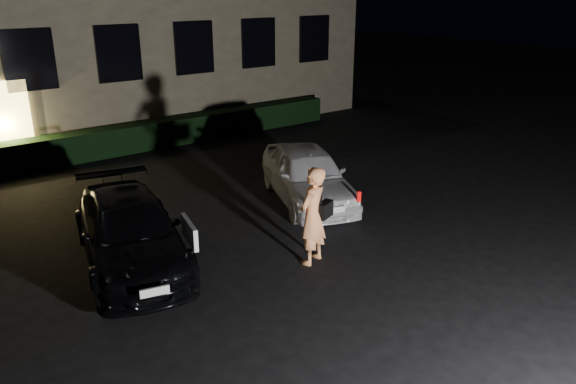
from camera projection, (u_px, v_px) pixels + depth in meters
ground at (366, 282)px, 10.10m from camera, size 80.00×80.00×0.00m
hedge at (133, 138)px, 17.79m from camera, size 15.00×0.70×0.85m
sedan at (130, 232)px, 10.62m from camera, size 2.70×4.64×1.26m
hatch at (308, 174)px, 13.64m from camera, size 2.92×4.26×1.35m
man at (313, 216)px, 10.50m from camera, size 0.89×0.68×1.92m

